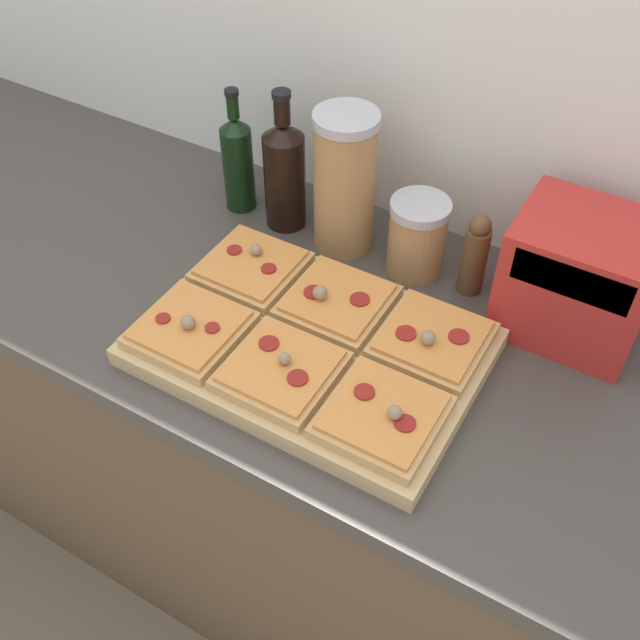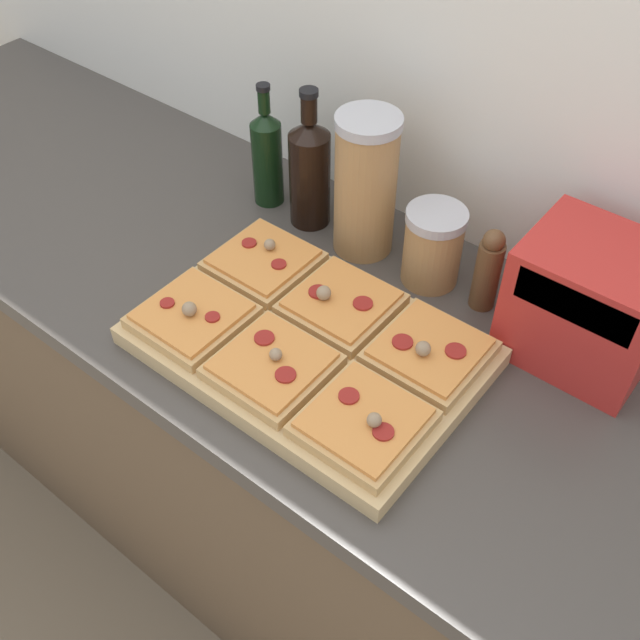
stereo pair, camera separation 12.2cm
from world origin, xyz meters
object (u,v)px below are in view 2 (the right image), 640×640
object	(u,v)px
cutting_board	(309,346)
pepper_mill	(488,270)
grain_jar_tall	(365,185)
toaster_oven	(589,304)
olive_oil_bottle	(267,156)
wine_bottle	(310,171)
grain_jar_short	(433,246)

from	to	relation	value
cutting_board	pepper_mill	distance (m)	0.33
grain_jar_tall	cutting_board	bearing A→B (deg)	-71.17
cutting_board	grain_jar_tall	world-z (taller)	grain_jar_tall
grain_jar_tall	toaster_oven	xyz separation A→B (m)	(0.44, -0.00, -0.03)
olive_oil_bottle	toaster_oven	distance (m)	0.67
olive_oil_bottle	pepper_mill	distance (m)	0.50
wine_bottle	toaster_oven	xyz separation A→B (m)	(0.57, -0.00, -0.01)
grain_jar_tall	toaster_oven	size ratio (longest dim) A/B	1.10
cutting_board	grain_jar_short	world-z (taller)	grain_jar_short
grain_jar_short	toaster_oven	bearing A→B (deg)	-0.17
wine_bottle	toaster_oven	world-z (taller)	wine_bottle
olive_oil_bottle	pepper_mill	world-z (taller)	olive_oil_bottle
olive_oil_bottle	toaster_oven	world-z (taller)	olive_oil_bottle
grain_jar_short	toaster_oven	distance (m)	0.29
pepper_mill	wine_bottle	bearing A→B (deg)	180.00
wine_bottle	pepper_mill	size ratio (longest dim) A/B	1.73
pepper_mill	toaster_oven	bearing A→B (deg)	-0.28
grain_jar_tall	toaster_oven	bearing A→B (deg)	-0.11
pepper_mill	olive_oil_bottle	bearing A→B (deg)	180.00
grain_jar_short	pepper_mill	distance (m)	0.11
olive_oil_bottle	grain_jar_tall	xyz separation A→B (m)	(0.24, 0.00, 0.03)
cutting_board	toaster_oven	xyz separation A→B (m)	(0.34, 0.28, 0.09)
cutting_board	pepper_mill	size ratio (longest dim) A/B	3.35
grain_jar_tall	pepper_mill	distance (m)	0.27
olive_oil_bottle	wine_bottle	world-z (taller)	wine_bottle
olive_oil_bottle	pepper_mill	size ratio (longest dim) A/B	1.57
wine_bottle	grain_jar_short	world-z (taller)	wine_bottle
grain_jar_tall	olive_oil_bottle	bearing A→B (deg)	-180.00
grain_jar_short	pepper_mill	xyz separation A→B (m)	(0.11, 0.00, 0.00)
cutting_board	wine_bottle	world-z (taller)	wine_bottle
cutting_board	toaster_oven	world-z (taller)	toaster_oven
cutting_board	pepper_mill	world-z (taller)	pepper_mill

